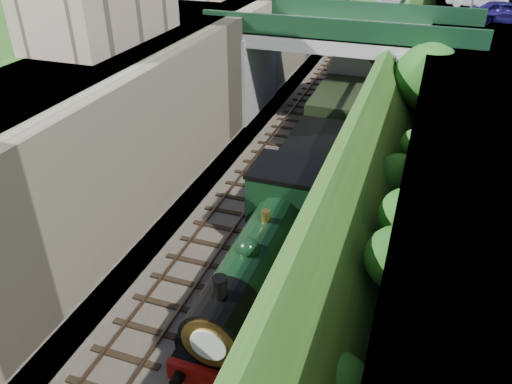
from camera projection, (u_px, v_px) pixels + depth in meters
trackbed at (315, 144)px, 30.22m from camera, size 10.00×90.00×0.20m
retaining_wall at (229, 80)px, 30.04m from camera, size 1.00×90.00×7.00m
street_plateau_left at (177, 74)px, 31.03m from camera, size 6.00×90.00×7.00m
street_plateau_right at (496, 118)px, 25.98m from camera, size 8.00×90.00×6.25m
embankment_slope at (403, 126)px, 26.04m from camera, size 4.76×90.00×6.47m
track_left at (283, 138)px, 30.71m from camera, size 2.50×90.00×0.20m
track_right at (335, 145)px, 29.81m from camera, size 2.50×90.00×0.20m
road_bridge at (349, 63)px, 31.16m from camera, size 16.00×6.40×7.25m
tree at (430, 79)px, 26.60m from camera, size 3.60×3.80×6.60m
car_blue at (505, 12)px, 30.57m from camera, size 4.03×1.79×1.35m
locomotive at (264, 255)px, 18.05m from camera, size 3.10×10.23×3.83m
tender at (312, 171)px, 24.16m from camera, size 2.70×6.00×3.05m
coach_front at (356, 83)px, 34.16m from camera, size 2.90×18.00×3.70m
coach_middle at (388, 25)px, 49.41m from camera, size 2.90×18.00×3.70m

